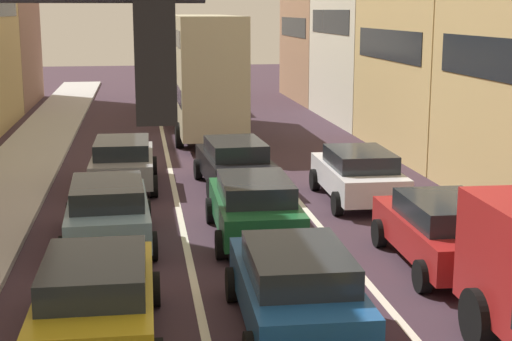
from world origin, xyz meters
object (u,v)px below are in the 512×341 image
at_px(sedan_left_lane_third, 108,210).
at_px(sedan_right_lane_behind_truck, 443,230).
at_px(coupe_centre_lane_fourth, 235,162).
at_px(bus_far_queue_secondary, 184,72).
at_px(wagon_right_lane_far, 358,174).
at_px(wagon_left_lane_second, 96,297).
at_px(bus_mid_queue_primary, 203,69).
at_px(hatchback_centre_lane_third, 254,206).
at_px(sedan_centre_lane_second, 296,286).
at_px(sedan_left_lane_fourth, 123,161).

xyz_separation_m(sedan_left_lane_third, sedan_right_lane_behind_truck, (6.98, -2.70, 0.00)).
height_order(coupe_centre_lane_fourth, bus_far_queue_secondary, bus_far_queue_secondary).
relative_size(wagon_right_lane_far, bus_far_queue_secondary, 0.41).
bearing_deg(wagon_left_lane_second, bus_mid_queue_primary, -8.78).
bearing_deg(hatchback_centre_lane_third, coupe_centre_lane_fourth, -1.03).
xyz_separation_m(hatchback_centre_lane_third, sedan_left_lane_third, (-3.38, 0.11, 0.00)).
height_order(sedan_centre_lane_second, hatchback_centre_lane_third, same).
xyz_separation_m(hatchback_centre_lane_third, bus_mid_queue_primary, (0.15, 15.71, 2.03)).
distance_m(wagon_left_lane_second, sedan_left_lane_third, 5.53).
bearing_deg(coupe_centre_lane_fourth, wagon_right_lane_far, -126.60).
bearing_deg(sedan_centre_lane_second, bus_mid_queue_primary, 0.56).
bearing_deg(sedan_right_lane_behind_truck, wagon_right_lane_far, 3.32).
bearing_deg(sedan_left_lane_fourth, sedan_left_lane_third, 178.61).
bearing_deg(sedan_centre_lane_second, coupe_centre_lane_fourth, -0.35).
bearing_deg(sedan_centre_lane_second, wagon_right_lane_far, -21.14).
relative_size(sedan_centre_lane_second, wagon_left_lane_second, 1.00).
distance_m(sedan_left_lane_third, wagon_right_lane_far, 7.43).
bearing_deg(wagon_left_lane_second, bus_far_queue_secondary, -5.22).
relative_size(hatchback_centre_lane_third, sedan_left_lane_third, 0.99).
bearing_deg(bus_mid_queue_primary, sedan_left_lane_third, 166.89).
height_order(sedan_centre_lane_second, sedan_right_lane_behind_truck, same).
relative_size(sedan_left_lane_fourth, bus_far_queue_secondary, 0.41).
height_order(sedan_left_lane_fourth, wagon_right_lane_far, same).
height_order(sedan_left_lane_third, bus_far_queue_secondary, bus_far_queue_secondary).
bearing_deg(sedan_right_lane_behind_truck, sedan_centre_lane_second, 128.68).
height_order(wagon_right_lane_far, bus_mid_queue_primary, bus_mid_queue_primary).
bearing_deg(sedan_left_lane_fourth, hatchback_centre_lane_third, -151.15).
bearing_deg(sedan_left_lane_third, sedan_right_lane_behind_truck, -112.97).
bearing_deg(sedan_left_lane_third, bus_far_queue_secondary, -8.90).
xyz_separation_m(sedan_centre_lane_second, bus_mid_queue_primary, (0.26, 21.13, 2.03)).
distance_m(hatchback_centre_lane_third, wagon_right_lane_far, 4.63).
bearing_deg(sedan_centre_lane_second, wagon_left_lane_second, 91.29).
distance_m(sedan_left_lane_fourth, wagon_right_lane_far, 7.13).
relative_size(sedan_centre_lane_second, coupe_centre_lane_fourth, 0.99).
height_order(wagon_left_lane_second, sedan_right_lane_behind_truck, same).
bearing_deg(sedan_left_lane_third, coupe_centre_lane_fourth, -36.53).
height_order(coupe_centre_lane_fourth, bus_mid_queue_primary, bus_mid_queue_primary).
bearing_deg(sedan_centre_lane_second, hatchback_centre_lane_third, 0.09).
bearing_deg(sedan_right_lane_behind_truck, sedan_left_lane_third, 70.24).
distance_m(sedan_left_lane_third, coupe_centre_lane_fourth, 6.27).
relative_size(coupe_centre_lane_fourth, bus_mid_queue_primary, 0.42).
distance_m(sedan_centre_lane_second, bus_far_queue_secondary, 32.88).
bearing_deg(sedan_centre_lane_second, sedan_left_lane_fourth, 16.22).
bearing_deg(wagon_right_lane_far, bus_mid_queue_primary, 15.74).
bearing_deg(coupe_centre_lane_fourth, sedan_left_lane_fourth, 75.58).
height_order(wagon_left_lane_second, coupe_centre_lane_fourth, same).
xyz_separation_m(sedan_left_lane_fourth, sedan_right_lane_behind_truck, (6.75, -8.52, 0.00)).
relative_size(wagon_left_lane_second, wagon_right_lane_far, 1.00).
xyz_separation_m(sedan_right_lane_behind_truck, wagon_right_lane_far, (-0.19, 5.72, 0.00)).
xyz_separation_m(coupe_centre_lane_fourth, sedan_left_lane_fourth, (-3.33, 0.67, 0.00)).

